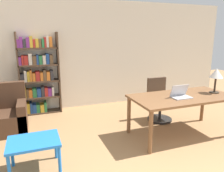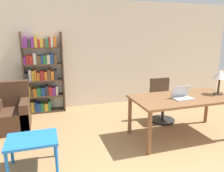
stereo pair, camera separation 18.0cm
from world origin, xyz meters
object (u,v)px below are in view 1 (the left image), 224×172
at_px(office_chair, 159,102).
at_px(side_table_blue, 34,145).
at_px(laptop, 181,95).
at_px(bookshelf, 38,75).
at_px(armchair, 8,116).
at_px(table_lamp, 216,74).
at_px(desk, 182,100).

height_order(office_chair, side_table_blue, office_chair).
bearing_deg(laptop, bookshelf, 136.23).
bearing_deg(bookshelf, armchair, -126.30).
bearing_deg(office_chair, laptop, -98.44).
bearing_deg(side_table_blue, armchair, 105.85).
distance_m(laptop, office_chair, 0.98).
bearing_deg(table_lamp, side_table_blue, -176.28).
relative_size(office_chair, side_table_blue, 1.36).
distance_m(laptop, armchair, 3.29).
relative_size(laptop, armchair, 0.37).
bearing_deg(side_table_blue, table_lamp, 3.72).
bearing_deg(desk, armchair, 156.65).
distance_m(desk, laptop, 0.18).
xyz_separation_m(office_chair, bookshelf, (-2.46, 1.35, 0.52)).
xyz_separation_m(side_table_blue, bookshelf, (0.18, 2.40, 0.53)).
bearing_deg(desk, side_table_blue, -174.67).
height_order(desk, table_lamp, table_lamp).
bearing_deg(laptop, table_lamp, 3.28).
xyz_separation_m(table_lamp, armchair, (-3.77, 1.34, -0.82)).
bearing_deg(armchair, side_table_blue, -74.15).
relative_size(table_lamp, office_chair, 0.51).
xyz_separation_m(laptop, office_chair, (0.13, 0.88, -0.41)).
bearing_deg(side_table_blue, bookshelf, 85.81).
distance_m(office_chair, side_table_blue, 2.84).
relative_size(side_table_blue, bookshelf, 0.36).
bearing_deg(bookshelf, table_lamp, -34.72).
bearing_deg(bookshelf, laptop, -43.77).
relative_size(laptop, table_lamp, 0.73).
bearing_deg(side_table_blue, desk, 5.33).
height_order(side_table_blue, armchair, armchair).
bearing_deg(table_lamp, laptop, -176.72).
bearing_deg(armchair, office_chair, -9.32).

